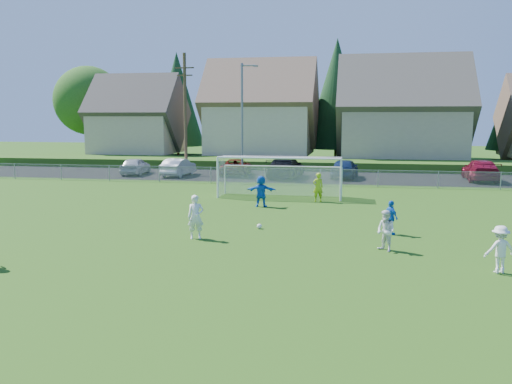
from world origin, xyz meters
TOP-DOWN VIEW (x-y plane):
  - ground at (0.00, 0.00)m, footprint 160.00×160.00m
  - asphalt_lot at (0.00, 27.50)m, footprint 60.00×60.00m
  - grass_embankment at (0.00, 35.00)m, footprint 70.00×6.00m
  - soccer_ball at (0.43, 6.50)m, footprint 0.22×0.22m
  - player_white_a at (-1.72, 4.13)m, footprint 0.75×0.62m
  - player_white_b at (5.63, 3.44)m, footprint 0.91×0.92m
  - player_white_c at (8.98, 1.28)m, footprint 1.07×0.78m
  - player_blue_a at (5.97, 6.37)m, footprint 0.75×0.88m
  - player_blue_b at (-0.53, 12.32)m, footprint 1.59×0.58m
  - goalkeeper at (2.38, 14.63)m, footprint 0.70×0.57m
  - car_a at (-13.87, 26.68)m, footprint 2.10×4.37m
  - car_b at (-9.93, 26.21)m, footprint 1.80×4.48m
  - car_c at (-5.40, 27.76)m, footprint 2.74×5.10m
  - car_d at (-1.07, 26.55)m, footprint 2.68×5.82m
  - car_e at (3.59, 27.00)m, footprint 2.31×4.78m
  - car_g at (13.80, 27.15)m, footprint 2.47×5.57m
  - soccer_goal at (0.00, 16.05)m, footprint 7.42×1.90m
  - chainlink_fence at (0.00, 22.00)m, footprint 52.06×0.06m
  - streetlight at (-4.45, 26.00)m, footprint 1.38×0.18m
  - utility_pole at (-9.50, 27.00)m, footprint 1.60×0.26m
  - houses_row at (1.97, 42.46)m, footprint 53.90×11.45m
  - tree_row at (1.04, 48.74)m, footprint 65.98×12.36m

SIDE VIEW (x-z plane):
  - ground at x=0.00m, z-range 0.00..0.00m
  - asphalt_lot at x=0.00m, z-range 0.01..0.01m
  - soccer_ball at x=0.43m, z-range 0.00..0.22m
  - grass_embankment at x=0.00m, z-range 0.00..0.80m
  - chainlink_fence at x=0.00m, z-range 0.03..1.23m
  - car_c at x=-5.40m, z-range 0.00..1.36m
  - player_blue_a at x=5.97m, z-range 0.00..1.42m
  - car_a at x=-13.87m, z-range 0.00..1.44m
  - car_b at x=-9.93m, z-range 0.00..1.45m
  - player_white_c at x=8.98m, z-range 0.00..1.49m
  - player_white_b at x=5.63m, z-range 0.00..1.50m
  - car_e at x=3.59m, z-range 0.00..1.57m
  - car_g at x=13.80m, z-range 0.00..1.59m
  - car_d at x=-1.07m, z-range 0.00..1.65m
  - goalkeeper at x=2.38m, z-range 0.00..1.66m
  - player_blue_b at x=-0.53m, z-range 0.00..1.69m
  - player_white_a at x=-1.72m, z-range 0.00..1.76m
  - soccer_goal at x=0.00m, z-range 0.38..2.88m
  - streetlight at x=-4.45m, z-range 0.34..9.34m
  - utility_pole at x=-9.50m, z-range 0.15..10.15m
  - tree_row at x=1.04m, z-range 0.01..13.81m
  - houses_row at x=1.97m, z-range 0.69..13.97m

